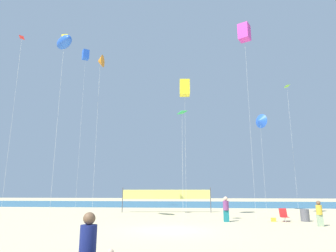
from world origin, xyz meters
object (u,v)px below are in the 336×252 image
at_px(kite_blue_inflatable, 64,42).
at_px(kite_yellow_box, 185,88).
at_px(kite_magenta_box, 244,33).
at_px(kite_blue_box, 86,55).
at_px(kite_orange_delta, 100,61).
at_px(beachgoer_plum_shirt, 226,208).
at_px(mother_figure, 88,248).
at_px(kite_red_diamond, 21,45).
at_px(beachgoer_mustard_shirt, 319,213).
at_px(volleyball_net, 167,195).
at_px(folding_beach_chair, 284,215).
at_px(kite_blue_delta, 260,121).
at_px(trash_barrel, 305,215).
at_px(beach_handbag, 273,220).
at_px(kite_lime_diamond, 287,88).
at_px(kite_green_diamond, 182,112).

height_order(kite_blue_inflatable, kite_yellow_box, kite_blue_inflatable).
height_order(kite_magenta_box, kite_blue_box, kite_blue_box).
distance_m(kite_blue_inflatable, kite_orange_delta, 3.34).
relative_size(beachgoer_plum_shirt, kite_magenta_box, 0.10).
height_order(mother_figure, beachgoer_plum_shirt, beachgoer_plum_shirt).
xyz_separation_m(kite_blue_box, kite_yellow_box, (12.67, -8.67, -7.96)).
relative_size(mother_figure, kite_red_diamond, 0.11).
relative_size(beachgoer_mustard_shirt, kite_blue_box, 0.08).
distance_m(beachgoer_mustard_shirt, volleyball_net, 14.46).
bearing_deg(mother_figure, kite_blue_box, 118.89).
height_order(folding_beach_chair, kite_yellow_box, kite_yellow_box).
bearing_deg(beachgoer_mustard_shirt, kite_blue_delta, -171.66).
bearing_deg(kite_blue_delta, folding_beach_chair, -95.86).
distance_m(beachgoer_plum_shirt, kite_red_diamond, 21.37).
distance_m(trash_barrel, kite_yellow_box, 13.54).
bearing_deg(kite_orange_delta, beachgoer_plum_shirt, -5.09).
bearing_deg(folding_beach_chair, mother_figure, -92.20).
height_order(beachgoer_mustard_shirt, kite_orange_delta, kite_orange_delta).
xyz_separation_m(beachgoer_mustard_shirt, kite_red_diamond, (-22.13, 2.11, 13.46)).
xyz_separation_m(trash_barrel, beach_handbag, (-2.27, -0.30, -0.29)).
bearing_deg(kite_blue_delta, kite_blue_inflatable, -147.21).
bearing_deg(volleyball_net, kite_yellow_box, -69.12).
bearing_deg(kite_blue_inflatable, beach_handbag, 8.18).
relative_size(trash_barrel, kite_lime_diamond, 0.06).
bearing_deg(kite_magenta_box, beachgoer_mustard_shirt, -53.90).
height_order(trash_barrel, beach_handbag, trash_barrel).
distance_m(mother_figure, kite_blue_inflatable, 19.15).
height_order(kite_blue_box, kite_orange_delta, kite_blue_box).
height_order(beachgoer_mustard_shirt, kite_magenta_box, kite_magenta_box).
bearing_deg(kite_lime_diamond, kite_orange_delta, -156.60).
relative_size(kite_blue_inflatable, kite_yellow_box, 1.21).
relative_size(kite_magenta_box, kite_blue_inflatable, 1.17).
height_order(mother_figure, trash_barrel, mother_figure).
distance_m(trash_barrel, kite_lime_diamond, 14.69).
bearing_deg(trash_barrel, beachgoer_mustard_shirt, -92.54).
relative_size(folding_beach_chair, trash_barrel, 1.05).
bearing_deg(trash_barrel, kite_magenta_box, 157.13).
bearing_deg(kite_magenta_box, folding_beach_chair, -43.36).
bearing_deg(kite_magenta_box, mother_figure, -113.47).
bearing_deg(beachgoer_mustard_shirt, folding_beach_chair, -146.09).
relative_size(kite_lime_diamond, kite_green_diamond, 1.69).
height_order(trash_barrel, kite_yellow_box, kite_yellow_box).
distance_m(kite_yellow_box, kite_orange_delta, 7.57).
bearing_deg(folding_beach_chair, kite_green_diamond, -134.52).
bearing_deg(beachgoer_plum_shirt, beachgoer_mustard_shirt, -81.74).
bearing_deg(kite_magenta_box, kite_blue_inflatable, -165.18).
bearing_deg(kite_magenta_box, kite_green_diamond, -145.57).
bearing_deg(kite_lime_diamond, beach_handbag, -119.04).
height_order(mother_figure, beachgoer_mustard_shirt, mother_figure).
relative_size(kite_green_diamond, kite_red_diamond, 0.51).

